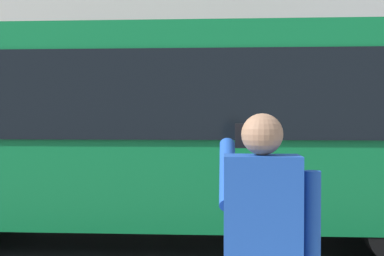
# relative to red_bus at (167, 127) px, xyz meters

# --- Properties ---
(ground_plane) EXTENTS (60.00, 60.00, 0.00)m
(ground_plane) POSITION_rel_red_bus_xyz_m (-1.33, -0.30, -1.68)
(ground_plane) COLOR #232326
(red_bus) EXTENTS (9.05, 2.54, 3.08)m
(red_bus) POSITION_rel_red_bus_xyz_m (0.00, 0.00, 0.00)
(red_bus) COLOR #0F7238
(red_bus) RESTS_ON ground_plane
(pedestrian_photographer) EXTENTS (0.53, 0.52, 1.70)m
(pedestrian_photographer) POSITION_rel_red_bus_xyz_m (-1.03, 4.68, -0.54)
(pedestrian_photographer) COLOR #1E2347
(pedestrian_photographer) RESTS_ON sidewalk_curb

